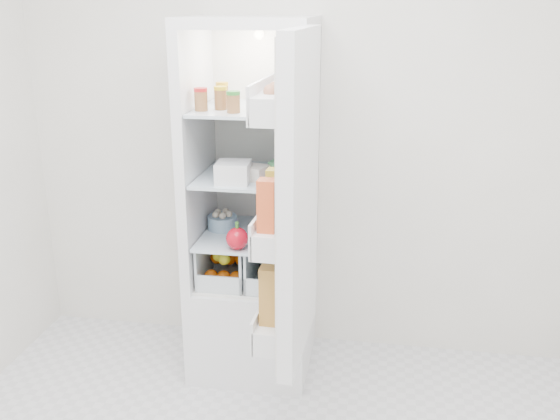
% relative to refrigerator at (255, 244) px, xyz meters
% --- Properties ---
extents(room_walls, '(3.02, 3.02, 2.61)m').
position_rel_refrigerator_xyz_m(room_walls, '(0.20, -1.25, 0.93)').
color(room_walls, silver).
rests_on(room_walls, ground).
extents(refrigerator, '(0.60, 0.60, 1.80)m').
position_rel_refrigerator_xyz_m(refrigerator, '(0.00, 0.00, 0.00)').
color(refrigerator, white).
rests_on(refrigerator, ground).
extents(shelf_low, '(0.49, 0.53, 0.01)m').
position_rel_refrigerator_xyz_m(shelf_low, '(-0.00, -0.06, 0.07)').
color(shelf_low, silver).
rests_on(shelf_low, refrigerator).
extents(shelf_mid, '(0.49, 0.53, 0.02)m').
position_rel_refrigerator_xyz_m(shelf_mid, '(-0.00, -0.06, 0.38)').
color(shelf_mid, silver).
rests_on(shelf_mid, refrigerator).
extents(shelf_top, '(0.49, 0.53, 0.02)m').
position_rel_refrigerator_xyz_m(shelf_top, '(-0.00, -0.06, 0.71)').
color(shelf_top, silver).
rests_on(shelf_top, refrigerator).
extents(crisper_left, '(0.23, 0.46, 0.22)m').
position_rel_refrigerator_xyz_m(crisper_left, '(-0.12, -0.06, -0.06)').
color(crisper_left, silver).
rests_on(crisper_left, refrigerator).
extents(crisper_right, '(0.23, 0.46, 0.22)m').
position_rel_refrigerator_xyz_m(crisper_right, '(0.12, -0.06, -0.06)').
color(crisper_right, silver).
rests_on(crisper_right, refrigerator).
extents(condiment_jars, '(0.46, 0.34, 0.08)m').
position_rel_refrigerator_xyz_m(condiment_jars, '(-0.01, -0.12, 0.76)').
color(condiment_jars, '#B21919').
rests_on(condiment_jars, shelf_top).
extents(squeeze_bottle, '(0.06, 0.06, 0.17)m').
position_rel_refrigerator_xyz_m(squeeze_bottle, '(0.19, 0.10, 0.81)').
color(squeeze_bottle, white).
rests_on(squeeze_bottle, shelf_top).
extents(tub_white, '(0.16, 0.16, 0.10)m').
position_rel_refrigerator_xyz_m(tub_white, '(-0.05, -0.22, 0.44)').
color(tub_white, white).
rests_on(tub_white, shelf_mid).
extents(tub_cream, '(0.14, 0.14, 0.07)m').
position_rel_refrigerator_xyz_m(tub_cream, '(0.03, -0.15, 0.43)').
color(tub_cream, silver).
rests_on(tub_cream, shelf_mid).
extents(tin_red, '(0.10, 0.10, 0.07)m').
position_rel_refrigerator_xyz_m(tin_red, '(0.19, -0.15, 0.43)').
color(tin_red, red).
rests_on(tin_red, shelf_mid).
extents(tub_green, '(0.11, 0.14, 0.07)m').
position_rel_refrigerator_xyz_m(tub_green, '(0.15, -0.04, 0.43)').
color(tub_green, '#469B5D').
rests_on(tub_green, shelf_mid).
extents(red_cabbage, '(0.17, 0.17, 0.17)m').
position_rel_refrigerator_xyz_m(red_cabbage, '(0.12, 0.02, 0.17)').
color(red_cabbage, '#54205E').
rests_on(red_cabbage, shelf_low).
extents(bell_pepper, '(0.11, 0.11, 0.11)m').
position_rel_refrigerator_xyz_m(bell_pepper, '(-0.03, -0.28, 0.14)').
color(bell_pepper, red).
rests_on(bell_pepper, shelf_low).
extents(mushroom_bowl, '(0.20, 0.20, 0.07)m').
position_rel_refrigerator_xyz_m(mushroom_bowl, '(-0.17, -0.02, 0.12)').
color(mushroom_bowl, '#8AB0CE').
rests_on(mushroom_bowl, shelf_low).
extents(citrus_pile, '(0.20, 0.31, 0.16)m').
position_rel_refrigerator_xyz_m(citrus_pile, '(-0.12, -0.08, -0.08)').
color(citrus_pile, '#DB610B').
rests_on(citrus_pile, refrigerator).
extents(veg_pile, '(0.16, 0.30, 0.10)m').
position_rel_refrigerator_xyz_m(veg_pile, '(0.13, -0.06, -0.10)').
color(veg_pile, '#1C4517').
rests_on(veg_pile, refrigerator).
extents(fridge_door, '(0.19, 0.60, 1.30)m').
position_rel_refrigerator_xyz_m(fridge_door, '(0.29, -0.64, 0.43)').
color(fridge_door, white).
rests_on(fridge_door, refrigerator).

